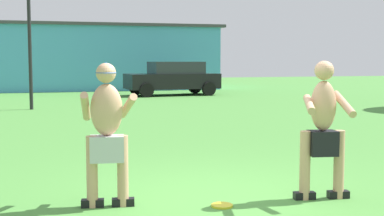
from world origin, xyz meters
name	(u,v)px	position (x,y,z in m)	size (l,w,h in m)	color
ground_plane	(224,200)	(0.00, 0.00, 0.00)	(80.00, 80.00, 0.00)	#4C8E3D
player_near	(323,127)	(1.17, -0.27, 0.89)	(0.73, 0.64, 1.69)	black
player_in_gray	(107,128)	(-1.39, 0.12, 0.92)	(0.64, 0.62, 1.68)	black
frisbee	(222,206)	(-0.12, -0.26, 0.01)	(0.25, 0.25, 0.03)	yellow
car_black_near_post	(173,78)	(3.88, 18.19, 0.82)	(4.44, 2.32, 1.58)	black
lamp_post	(29,1)	(-2.44, 12.69, 3.63)	(0.60, 0.24, 5.95)	black
outbuilding_behind_lot	(89,57)	(0.62, 25.39, 1.81)	(14.45, 7.01, 3.62)	#4C9ED1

